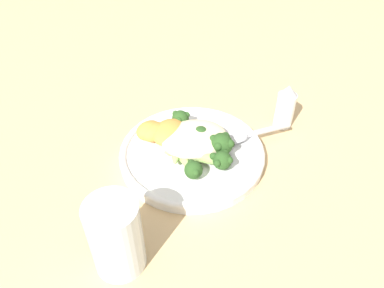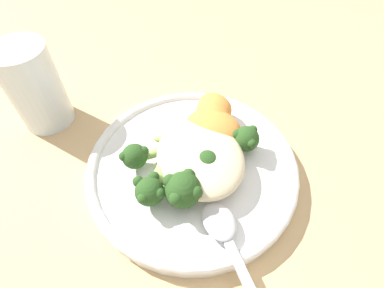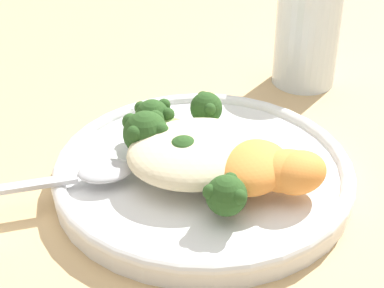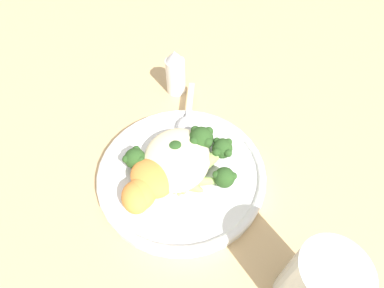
{
  "view_description": "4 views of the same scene",
  "coord_description": "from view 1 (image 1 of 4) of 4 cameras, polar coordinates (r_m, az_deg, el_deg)",
  "views": [
    {
      "loc": [
        0.17,
        0.42,
        0.44
      ],
      "look_at": [
        0.02,
        -0.01,
        0.04
      ],
      "focal_mm": 35.0,
      "sensor_mm": 36.0,
      "label": 1
    },
    {
      "loc": [
        -0.17,
        0.05,
        0.3
      ],
      "look_at": [
        0.02,
        -0.01,
        0.06
      ],
      "focal_mm": 28.0,
      "sensor_mm": 36.0,
      "label": 2
    },
    {
      "loc": [
        -0.09,
        -0.42,
        0.31
      ],
      "look_at": [
        0.01,
        -0.02,
        0.05
      ],
      "focal_mm": 60.0,
      "sensor_mm": 36.0,
      "label": 3
    },
    {
      "loc": [
        0.25,
        0.02,
        0.37
      ],
      "look_at": [
        -0.0,
        -0.0,
        0.06
      ],
      "focal_mm": 28.0,
      "sensor_mm": 36.0,
      "label": 4
    }
  ],
  "objects": [
    {
      "name": "sweet_potato_chunk_2",
      "position": [
        0.63,
        -6.53,
        2.07
      ],
      "size": [
        0.06,
        0.05,
        0.03
      ],
      "primitive_type": "ellipsoid",
      "rotation": [
        0.0,
        0.0,
        3.51
      ],
      "color": "orange",
      "rests_on": "plate"
    },
    {
      "name": "broccoli_stalk_3",
      "position": [
        0.61,
        0.24,
        0.8
      ],
      "size": [
        0.08,
        0.04,
        0.03
      ],
      "rotation": [
        0.0,
        0.0,
        3.45
      ],
      "color": "#8EB25B",
      "rests_on": "plate"
    },
    {
      "name": "broccoli_stalk_0",
      "position": [
        0.57,
        -0.51,
        -3.14
      ],
      "size": [
        0.03,
        0.1,
        0.03
      ],
      "rotation": [
        0.0,
        0.0,
        1.72
      ],
      "color": "#8EB25B",
      "rests_on": "plate"
    },
    {
      "name": "salt_shaker",
      "position": [
        0.7,
        14.06,
        5.61
      ],
      "size": [
        0.03,
        0.03,
        0.09
      ],
      "color": "white",
      "rests_on": "ground_plane"
    },
    {
      "name": "broccoli_stalk_4",
      "position": [
        0.63,
        -1.98,
        2.12
      ],
      "size": [
        0.07,
        0.12,
        0.03
      ],
      "rotation": [
        0.0,
        0.0,
        4.33
      ],
      "color": "#8EB25B",
      "rests_on": "plate"
    },
    {
      "name": "broccoli_stalk_1",
      "position": [
        0.58,
        2.44,
        -2.0
      ],
      "size": [
        0.09,
        0.08,
        0.03
      ],
      "rotation": [
        0.0,
        0.0,
        2.39
      ],
      "color": "#8EB25B",
      "rests_on": "plate"
    },
    {
      "name": "water_glass",
      "position": [
        0.47,
        -11.49,
        -13.65
      ],
      "size": [
        0.07,
        0.07,
        0.11
      ],
      "primitive_type": "cylinder",
      "color": "silver",
      "rests_on": "ground_plane"
    },
    {
      "name": "sweet_potato_chunk_1",
      "position": [
        0.63,
        -3.53,
        1.82
      ],
      "size": [
        0.08,
        0.08,
        0.03
      ],
      "primitive_type": "ellipsoid",
      "rotation": [
        0.0,
        0.0,
        3.96
      ],
      "color": "orange",
      "rests_on": "plate"
    },
    {
      "name": "sweet_potato_chunk_0",
      "position": [
        0.63,
        -5.78,
        1.87
      ],
      "size": [
        0.05,
        0.04,
        0.03
      ],
      "primitive_type": "ellipsoid",
      "rotation": [
        0.0,
        0.0,
        0.06
      ],
      "color": "orange",
      "rests_on": "plate"
    },
    {
      "name": "ground_plane",
      "position": [
        0.63,
        2.04,
        -2.72
      ],
      "size": [
        4.0,
        4.0,
        0.0
      ],
      "primitive_type": "plane",
      "color": "tan"
    },
    {
      "name": "spoon",
      "position": [
        0.64,
        7.66,
        1.31
      ],
      "size": [
        0.13,
        0.03,
        0.01
      ],
      "rotation": [
        0.0,
        0.0,
        3.17
      ],
      "color": "#B7B7BC",
      "rests_on": "plate"
    },
    {
      "name": "plate",
      "position": [
        0.62,
        0.0,
        -1.43
      ],
      "size": [
        0.24,
        0.24,
        0.02
      ],
      "color": "white",
      "rests_on": "ground_plane"
    },
    {
      "name": "quinoa_mound",
      "position": [
        0.61,
        0.39,
        0.85
      ],
      "size": [
        0.11,
        0.09,
        0.03
      ],
      "primitive_type": "ellipsoid",
      "color": "beige",
      "rests_on": "plate"
    },
    {
      "name": "broccoli_stalk_2",
      "position": [
        0.6,
        3.58,
        -0.15
      ],
      "size": [
        0.11,
        0.05,
        0.04
      ],
      "rotation": [
        0.0,
        0.0,
        2.84
      ],
      "color": "#8EB25B",
      "rests_on": "plate"
    }
  ]
}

